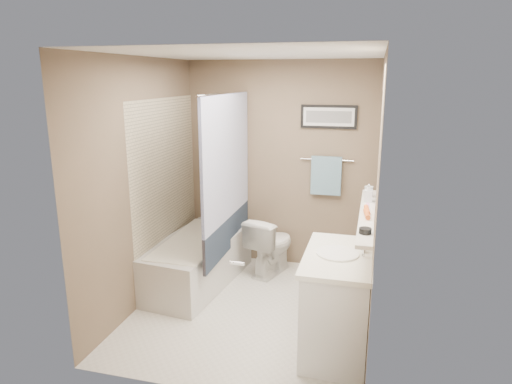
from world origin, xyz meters
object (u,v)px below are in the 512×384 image
(vanity, at_px, (338,305))
(hair_brush_front, at_px, (367,214))
(glass_jar, at_px, (369,192))
(toilet, at_px, (271,245))
(candle_bowl_near, at_px, (365,231))
(soap_bottle, at_px, (368,193))
(bathtub, at_px, (196,261))
(hair_brush_back, at_px, (367,210))

(vanity, xyz_separation_m, hair_brush_front, (0.19, 0.19, 0.74))
(hair_brush_front, xyz_separation_m, glass_jar, (0.00, 0.64, 0.03))
(toilet, height_order, candle_bowl_near, candle_bowl_near)
(glass_jar, distance_m, soap_bottle, 0.17)
(glass_jar, relative_size, soap_bottle, 0.63)
(glass_jar, bearing_deg, vanity, -102.59)
(bathtub, height_order, vanity, vanity)
(bathtub, distance_m, toilet, 0.88)
(vanity, distance_m, soap_bottle, 1.05)
(hair_brush_back, relative_size, soap_bottle, 1.38)
(bathtub, xyz_separation_m, hair_brush_back, (1.79, -0.58, 0.89))
(vanity, bearing_deg, bathtub, 151.86)
(hair_brush_front, bearing_deg, vanity, -134.69)
(hair_brush_front, relative_size, soap_bottle, 1.38)
(candle_bowl_near, relative_size, hair_brush_back, 0.41)
(soap_bottle, bearing_deg, bathtub, 172.94)
(glass_jar, bearing_deg, toilet, 153.33)
(toilet, bearing_deg, glass_jar, 171.45)
(toilet, bearing_deg, hair_brush_front, 150.16)
(bathtub, xyz_separation_m, toilet, (0.73, 0.48, 0.09))
(candle_bowl_near, bearing_deg, bathtub, 147.94)
(bathtub, xyz_separation_m, glass_jar, (1.79, -0.05, 0.92))
(toilet, height_order, vanity, vanity)
(vanity, height_order, soap_bottle, soap_bottle)
(glass_jar, bearing_deg, hair_brush_front, -90.00)
(bathtub, distance_m, candle_bowl_near, 2.28)
(bathtub, relative_size, vanity, 1.67)
(vanity, height_order, glass_jar, glass_jar)
(candle_bowl_near, height_order, glass_jar, glass_jar)
(candle_bowl_near, xyz_separation_m, soap_bottle, (0.00, 0.90, 0.06))
(bathtub, relative_size, toilet, 2.22)
(glass_jar, bearing_deg, soap_bottle, -90.00)
(bathtub, xyz_separation_m, vanity, (1.60, -0.88, 0.15))
(bathtub, relative_size, hair_brush_back, 6.82)
(soap_bottle, bearing_deg, hair_brush_back, -90.00)
(hair_brush_front, distance_m, glass_jar, 0.64)
(hair_brush_front, relative_size, hair_brush_back, 1.00)
(toilet, distance_m, hair_brush_front, 1.77)
(hair_brush_back, bearing_deg, bathtub, 161.86)
(hair_brush_back, relative_size, glass_jar, 2.20)
(hair_brush_front, bearing_deg, glass_jar, 90.00)
(glass_jar, xyz_separation_m, soap_bottle, (0.00, -0.17, 0.03))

